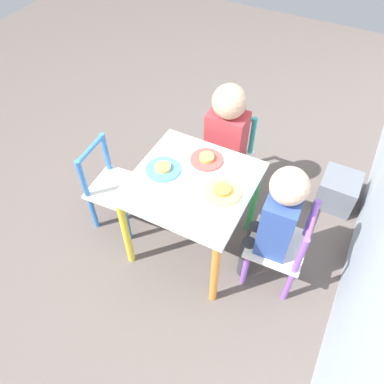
# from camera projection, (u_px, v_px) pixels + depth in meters

# --- Properties ---
(ground_plane) EXTENTS (6.00, 6.00, 0.00)m
(ground_plane) POSITION_uv_depth(u_px,v_px,m) (192.00, 243.00, 2.05)
(ground_plane) COLOR #5B514C
(kids_table) EXTENTS (0.54, 0.54, 0.50)m
(kids_table) POSITION_uv_depth(u_px,v_px,m) (192.00, 193.00, 1.74)
(kids_table) COLOR silver
(kids_table) RESTS_ON ground_plane
(chair_purple) EXTENTS (0.27, 0.27, 0.51)m
(chair_purple) POSITION_uv_depth(u_px,v_px,m) (282.00, 247.00, 1.74)
(chair_purple) COLOR silver
(chair_purple) RESTS_ON ground_plane
(chair_teal) EXTENTS (0.27, 0.27, 0.51)m
(chair_teal) POSITION_uv_depth(u_px,v_px,m) (227.00, 158.00, 2.13)
(chair_teal) COLOR silver
(chair_teal) RESTS_ON ground_plane
(chair_blue) EXTENTS (0.28, 0.28, 0.51)m
(chair_blue) POSITION_uv_depth(u_px,v_px,m) (113.00, 188.00, 1.98)
(chair_blue) COLOR silver
(chair_blue) RESTS_ON ground_plane
(child_back) EXTENTS (0.21, 0.22, 0.73)m
(child_back) POSITION_uv_depth(u_px,v_px,m) (276.00, 219.00, 1.61)
(child_back) COLOR #38383D
(child_back) RESTS_ON ground_plane
(child_left) EXTENTS (0.22, 0.20, 0.75)m
(child_left) POSITION_uv_depth(u_px,v_px,m) (225.00, 136.00, 1.94)
(child_left) COLOR #7A6B5B
(child_left) RESTS_ON ground_plane
(plate_back) EXTENTS (0.16, 0.16, 0.03)m
(plate_back) POSITION_uv_depth(u_px,v_px,m) (223.00, 191.00, 1.62)
(plate_back) COLOR #EADB66
(plate_back) RESTS_ON kids_table
(plate_left) EXTENTS (0.16, 0.16, 0.03)m
(plate_left) POSITION_uv_depth(u_px,v_px,m) (207.00, 159.00, 1.75)
(plate_left) COLOR #E54C47
(plate_left) RESTS_ON kids_table
(plate_front) EXTENTS (0.16, 0.16, 0.03)m
(plate_front) POSITION_uv_depth(u_px,v_px,m) (163.00, 169.00, 1.71)
(plate_front) COLOR #4C9EE0
(plate_front) RESTS_ON kids_table
(storage_bin) EXTENTS (0.22, 0.21, 0.20)m
(storage_bin) POSITION_uv_depth(u_px,v_px,m) (338.00, 191.00, 2.17)
(storage_bin) COLOR slate
(storage_bin) RESTS_ON ground_plane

